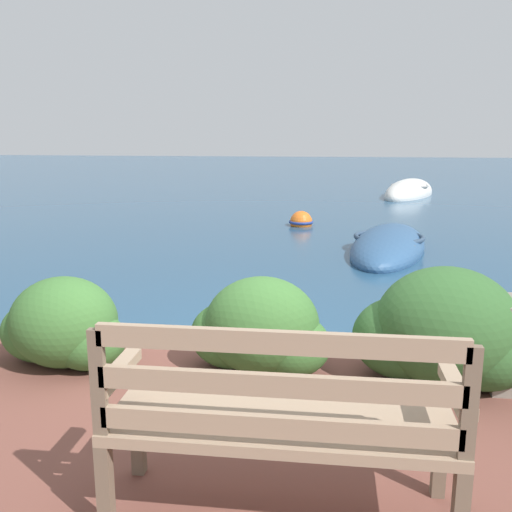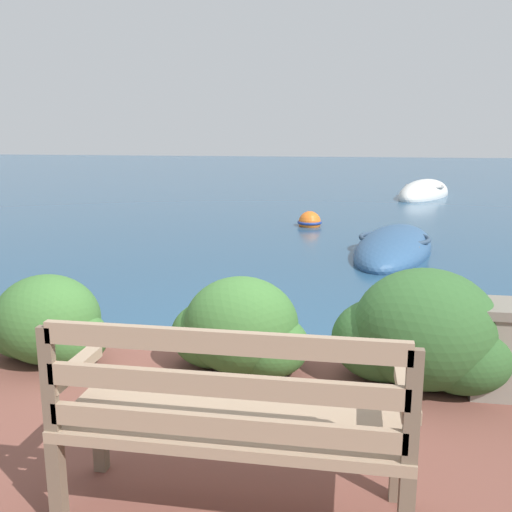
# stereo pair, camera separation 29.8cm
# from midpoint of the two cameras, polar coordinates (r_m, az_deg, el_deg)

# --- Properties ---
(ground_plane) EXTENTS (80.00, 80.00, 0.00)m
(ground_plane) POSITION_cam_midpoint_polar(r_m,az_deg,el_deg) (4.59, -2.81, -11.85)
(ground_plane) COLOR navy
(park_bench) EXTENTS (1.51, 0.48, 0.93)m
(park_bench) POSITION_cam_midpoint_polar(r_m,az_deg,el_deg) (2.48, -1.20, -15.91)
(park_bench) COLOR brown
(park_bench) RESTS_ON patio_terrace
(hedge_clump_left) EXTENTS (0.96, 0.69, 0.65)m
(hedge_clump_left) POSITION_cam_midpoint_polar(r_m,az_deg,el_deg) (4.40, -20.60, -6.70)
(hedge_clump_left) COLOR #38662D
(hedge_clump_left) RESTS_ON patio_terrace
(hedge_clump_centre) EXTENTS (1.00, 0.72, 0.68)m
(hedge_clump_centre) POSITION_cam_midpoint_polar(r_m,az_deg,el_deg) (4.02, -1.75, -7.51)
(hedge_clump_centre) COLOR #38662D
(hedge_clump_centre) RESTS_ON patio_terrace
(hedge_clump_right) EXTENTS (1.17, 0.84, 0.80)m
(hedge_clump_right) POSITION_cam_midpoint_polar(r_m,az_deg,el_deg) (3.98, 16.12, -7.45)
(hedge_clump_right) COLOR #2D5628
(hedge_clump_right) RESTS_ON patio_terrace
(rowboat_nearest) EXTENTS (1.76, 3.43, 0.64)m
(rowboat_nearest) POSITION_cam_midpoint_polar(r_m,az_deg,el_deg) (9.38, 12.22, 0.85)
(rowboat_nearest) COLOR #2D517A
(rowboat_nearest) RESTS_ON ground_plane
(rowboat_mid) EXTENTS (2.27, 3.33, 0.90)m
(rowboat_mid) POSITION_cam_midpoint_polar(r_m,az_deg,el_deg) (17.52, 14.58, 6.04)
(rowboat_mid) COLOR silver
(rowboat_mid) RESTS_ON ground_plane
(mooring_buoy) EXTENTS (0.50, 0.50, 0.45)m
(mooring_buoy) POSITION_cam_midpoint_polar(r_m,az_deg,el_deg) (11.62, 3.80, 3.41)
(mooring_buoy) COLOR orange
(mooring_buoy) RESTS_ON ground_plane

